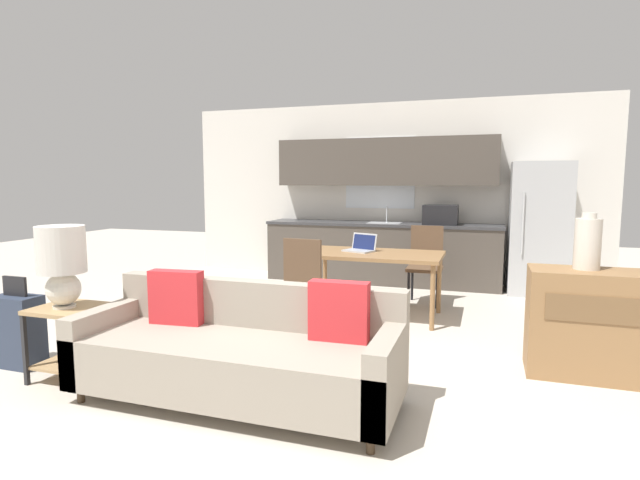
{
  "coord_description": "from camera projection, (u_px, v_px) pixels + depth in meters",
  "views": [
    {
      "loc": [
        1.49,
        -3.02,
        1.51
      ],
      "look_at": [
        -0.03,
        1.5,
        0.95
      ],
      "focal_mm": 28.0,
      "sensor_mm": 36.0,
      "label": 1
    }
  ],
  "objects": [
    {
      "name": "ground_plane",
      "position": [
        256.0,
        398.0,
        3.49
      ],
      "size": [
        20.0,
        20.0,
        0.0
      ],
      "primitive_type": "plane",
      "color": "beige"
    },
    {
      "name": "wall_back",
      "position": [
        386.0,
        192.0,
        7.69
      ],
      "size": [
        6.4,
        0.07,
        2.7
      ],
      "color": "silver",
      "rests_on": "ground_plane"
    },
    {
      "name": "kitchen_counter",
      "position": [
        383.0,
        226.0,
        7.46
      ],
      "size": [
        3.47,
        0.65,
        2.15
      ],
      "color": "#4C443D",
      "rests_on": "ground_plane"
    },
    {
      "name": "refrigerator",
      "position": [
        539.0,
        228.0,
        6.69
      ],
      "size": [
        0.75,
        0.74,
        1.77
      ],
      "color": "#B7BABC",
      "rests_on": "ground_plane"
    },
    {
      "name": "dining_table",
      "position": [
        374.0,
        258.0,
        5.57
      ],
      "size": [
        1.5,
        0.84,
        0.72
      ],
      "color": "olive",
      "rests_on": "ground_plane"
    },
    {
      "name": "couch",
      "position": [
        240.0,
        352.0,
        3.45
      ],
      "size": [
        2.23,
        0.8,
        0.85
      ],
      "color": "#3D2D1E",
      "rests_on": "ground_plane"
    },
    {
      "name": "side_table",
      "position": [
        68.0,
        330.0,
        3.81
      ],
      "size": [
        0.45,
        0.45,
        0.57
      ],
      "color": "tan",
      "rests_on": "ground_plane"
    },
    {
      "name": "table_lamp",
      "position": [
        62.0,
        260.0,
        3.72
      ],
      "size": [
        0.35,
        0.35,
        0.62
      ],
      "color": "silver",
      "rests_on": "side_table"
    },
    {
      "name": "credenza",
      "position": [
        599.0,
        324.0,
        3.83
      ],
      "size": [
        1.04,
        0.47,
        0.83
      ],
      "color": "olive",
      "rests_on": "ground_plane"
    },
    {
      "name": "vase",
      "position": [
        588.0,
        243.0,
        3.84
      ],
      "size": [
        0.19,
        0.19,
        0.44
      ],
      "color": "beige",
      "rests_on": "credenza"
    },
    {
      "name": "dining_chair_far_right",
      "position": [
        425.0,
        261.0,
        6.2
      ],
      "size": [
        0.43,
        0.43,
        0.96
      ],
      "rotation": [
        0.0,
        0.0,
        0.01
      ],
      "color": "brown",
      "rests_on": "ground_plane"
    },
    {
      "name": "dining_chair_near_left",
      "position": [
        308.0,
        281.0,
        4.97
      ],
      "size": [
        0.46,
        0.46,
        0.96
      ],
      "rotation": [
        0.0,
        0.0,
        3.04
      ],
      "color": "brown",
      "rests_on": "ground_plane"
    },
    {
      "name": "laptop",
      "position": [
        361.0,
        247.0,
        5.68
      ],
      "size": [
        0.39,
        0.35,
        0.2
      ],
      "rotation": [
        0.0,
        0.0,
        -0.36
      ],
      "color": "#B7BABC",
      "rests_on": "dining_table"
    },
    {
      "name": "suitcase",
      "position": [
        18.0,
        330.0,
        4.07
      ],
      "size": [
        0.39,
        0.22,
        0.75
      ],
      "color": "#2D384C",
      "rests_on": "ground_plane"
    }
  ]
}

